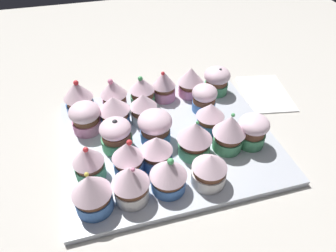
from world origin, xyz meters
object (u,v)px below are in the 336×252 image
Objects in this scene: cupcake_15 at (143,108)px; cupcake_12 at (211,117)px; cupcake_6 at (157,151)px; cupcake_16 at (204,98)px; cupcake_4 at (88,161)px; cupcake_8 at (229,132)px; cupcake_2 at (168,174)px; cupcake_19 at (142,92)px; cupcake_10 at (116,135)px; cupcake_18 at (114,93)px; cupcake_13 at (85,117)px; napkin at (265,93)px; cupcake_22 at (217,80)px; cupcake_1 at (131,183)px; cupcake_21 at (191,81)px; baking_tray at (168,139)px; cupcake_5 at (128,158)px; cupcake_9 at (253,130)px; cupcake_17 at (78,97)px; cupcake_11 at (155,126)px; cupcake_14 at (114,111)px; cupcake_0 at (92,192)px; cupcake_3 at (209,169)px; cupcake_20 at (164,85)px.

cupcake_12 is at bearing -28.07° from cupcake_15.
cupcake_6 is 1.09× the size of cupcake_16.
cupcake_6 is at bearing -91.62° from cupcake_15.
cupcake_8 is (26.39, -0.10, 0.54)cm from cupcake_4.
cupcake_2 is 14.20cm from cupcake_4.
cupcake_10 is at bearing -122.03° from cupcake_19.
cupcake_19 reaches higher than cupcake_15.
cupcake_2 is 0.95× the size of cupcake_18.
napkin is at bearing 4.21° from cupcake_13.
cupcake_10 and cupcake_22 have the same top height.
cupcake_1 reaches higher than cupcake_21.
cupcake_8 is at bearing -30.41° from baking_tray.
napkin is (37.22, -2.94, -4.75)cm from cupcake_18.
cupcake_5 is 24.65cm from cupcake_9.
cupcake_13 is 6.65cm from cupcake_17.
cupcake_21 is at bearing 5.37° from cupcake_19.
cupcake_4 is at bearing -156.03° from cupcake_11.
cupcake_11 is 32.79cm from napkin.
cupcake_16 is (14.26, 13.49, -0.28)cm from cupcake_6.
cupcake_11 is (-18.01, 6.21, 0.01)cm from cupcake_9.
cupcake_1 is 19.85cm from cupcake_14.
cupcake_17 is at bearing 91.41° from cupcake_0.
cupcake_18 is (-19.27, 6.24, 0.57)cm from cupcake_16.
cupcake_19 reaches higher than cupcake_13.
cupcake_16 is 20.26cm from cupcake_18.
cupcake_11 is 14.74cm from cupcake_13.
cupcake_16 reaches higher than napkin.
cupcake_16 is (25.96, -0.06, -0.11)cm from cupcake_13.
baking_tray is 16.75cm from cupcake_1.
cupcake_5 is 1.04× the size of cupcake_21.
cupcake_13 is at bearing 179.86° from cupcake_16.
cupcake_12 is at bearing 27.16° from cupcake_0.
cupcake_5 is 0.93× the size of cupcake_8.
cupcake_9 is at bearing 1.98° from cupcake_5.
cupcake_9 is 20.47cm from cupcake_21.
cupcake_6 is 6.82cm from cupcake_11.
baking_tray is 14.07cm from cupcake_3.
cupcake_10 is 19.37cm from cupcake_12.
cupcake_14 and cupcake_15 have the same top height.
cupcake_19 is at bearing 80.59° from cupcake_15.
cupcake_22 is at bearing 26.16° from cupcake_10.
cupcake_4 is at bearing 179.78° from cupcake_8.
cupcake_12 is (18.24, 6.84, -0.24)cm from cupcake_5.
cupcake_9 is 18.86cm from cupcake_22.
cupcake_19 is 18.33cm from cupcake_22.
cupcake_0 is 1.05× the size of cupcake_20.
cupcake_12 is at bearing -21.23° from cupcake_14.
cupcake_14 reaches higher than cupcake_9.
cupcake_11 is at bearing -111.85° from cupcake_20.
cupcake_3 is 20.96cm from cupcake_4.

